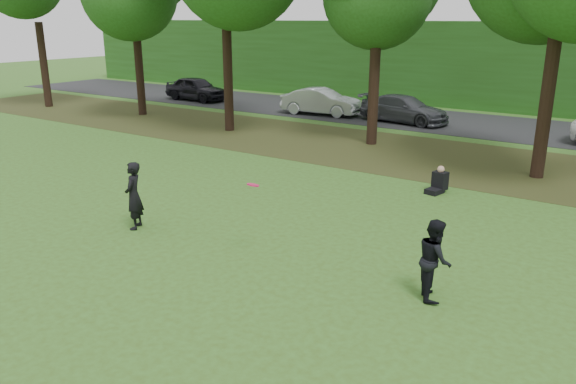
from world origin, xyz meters
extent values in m
plane|color=#375219|center=(0.00, 0.00, 0.00)|extent=(120.00, 120.00, 0.00)
cube|color=#412F17|center=(0.00, 13.00, 0.01)|extent=(60.00, 7.00, 0.01)
cube|color=black|center=(0.00, 21.00, 0.01)|extent=(70.00, 7.00, 0.02)
cube|color=#234E16|center=(0.00, 27.00, 2.50)|extent=(70.00, 3.00, 5.00)
imported|color=black|center=(-3.52, 1.32, 0.88)|extent=(0.68, 0.76, 1.75)
imported|color=black|center=(4.14, 2.01, 0.80)|extent=(0.91, 0.97, 1.60)
imported|color=black|center=(-18.33, 19.41, 0.78)|extent=(4.55, 2.01, 1.52)
imported|color=#9FA4A7|center=(-8.71, 19.16, 0.75)|extent=(4.57, 2.11, 1.45)
imported|color=#3D3E44|center=(-3.93, 19.50, 0.70)|extent=(4.91, 2.46, 1.37)
cylinder|color=#E41354|center=(0.17, 1.53, 1.73)|extent=(0.34, 0.33, 0.10)
cube|color=black|center=(1.79, 8.54, 0.08)|extent=(0.50, 0.63, 0.16)
cube|color=black|center=(1.84, 8.81, 0.36)|extent=(0.48, 0.42, 0.56)
sphere|color=tan|center=(1.84, 8.81, 0.72)|extent=(0.22, 0.22, 0.22)
cylinder|color=black|center=(-24.00, 12.40, 2.48)|extent=(0.44, 0.44, 4.96)
cylinder|color=black|center=(-17.00, 13.60, 2.14)|extent=(0.44, 0.44, 4.28)
cylinder|color=black|center=(-10.00, 12.80, 2.54)|extent=(0.44, 0.44, 5.08)
cylinder|color=black|center=(-3.00, 13.90, 2.06)|extent=(0.44, 0.44, 4.12)
cylinder|color=black|center=(4.00, 12.30, 2.31)|extent=(0.44, 0.44, 4.62)
camera|label=1|loc=(7.36, -7.68, 5.20)|focal=35.00mm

